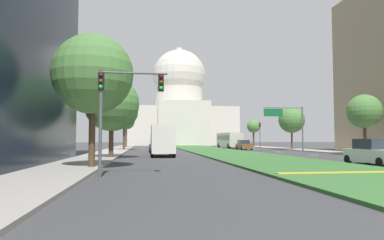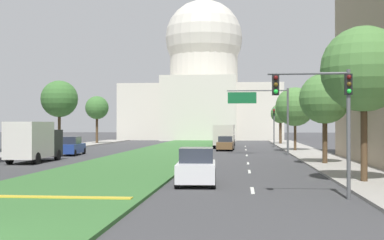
{
  "view_description": "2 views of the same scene",
  "coord_description": "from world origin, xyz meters",
  "px_view_note": "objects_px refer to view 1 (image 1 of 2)",
  "views": [
    {
      "loc": [
        -10.07,
        -7.67,
        1.83
      ],
      "look_at": [
        -1.32,
        56.33,
        5.44
      ],
      "focal_mm": 31.62,
      "sensor_mm": 36.0,
      "label": 1
    },
    {
      "loc": [
        7.98,
        -10.93,
        3.0
      ],
      "look_at": [
        1.85,
        51.07,
        3.54
      ],
      "focal_mm": 47.19,
      "sensor_mm": 36.0,
      "label": 2
    }
  ],
  "objects_px": {
    "street_tree_right_far": "(292,120)",
    "sedan_distant": "(244,145)",
    "overhead_guide_sign": "(288,119)",
    "street_tree_left_near": "(93,74)",
    "street_tree_right_mid": "(364,111)",
    "capitol_building": "(179,109)",
    "sedan_lead_stopped": "(373,153)",
    "street_tree_left_distant": "(126,121)",
    "street_tree_left_mid": "(112,104)",
    "street_tree_right_distant": "(253,127)",
    "sedan_midblock": "(157,146)",
    "street_tree_left_far": "(124,113)",
    "city_bus": "(229,139)",
    "traffic_light_far_right": "(260,131)",
    "traffic_light_near_left": "(119,98)",
    "box_truck_delivery": "(162,140)"
  },
  "relations": [
    {
      "from": "street_tree_right_far",
      "to": "sedan_distant",
      "type": "bearing_deg",
      "value": 167.9
    },
    {
      "from": "overhead_guide_sign",
      "to": "street_tree_left_near",
      "type": "height_order",
      "value": "street_tree_left_near"
    },
    {
      "from": "street_tree_left_near",
      "to": "street_tree_right_mid",
      "type": "relative_size",
      "value": 1.22
    },
    {
      "from": "street_tree_right_far",
      "to": "capitol_building",
      "type": "bearing_deg",
      "value": 105.71
    },
    {
      "from": "sedan_lead_stopped",
      "to": "street_tree_left_distant",
      "type": "bearing_deg",
      "value": 111.5
    },
    {
      "from": "street_tree_left_near",
      "to": "street_tree_left_mid",
      "type": "height_order",
      "value": "street_tree_left_near"
    },
    {
      "from": "overhead_guide_sign",
      "to": "street_tree_right_far",
      "type": "bearing_deg",
      "value": 61.71
    },
    {
      "from": "street_tree_left_near",
      "to": "street_tree_left_mid",
      "type": "bearing_deg",
      "value": 89.8
    },
    {
      "from": "street_tree_right_mid",
      "to": "street_tree_right_distant",
      "type": "bearing_deg",
      "value": 90.53
    },
    {
      "from": "sedan_lead_stopped",
      "to": "street_tree_right_far",
      "type": "bearing_deg",
      "value": 75.47
    },
    {
      "from": "street_tree_left_mid",
      "to": "street_tree_left_distant",
      "type": "distance_m",
      "value": 40.06
    },
    {
      "from": "street_tree_right_distant",
      "to": "sedan_midblock",
      "type": "relative_size",
      "value": 1.3
    },
    {
      "from": "street_tree_left_near",
      "to": "street_tree_right_far",
      "type": "distance_m",
      "value": 41.86
    },
    {
      "from": "overhead_guide_sign",
      "to": "sedan_midblock",
      "type": "xyz_separation_m",
      "value": [
        -18.76,
        -1.77,
        -3.82
      ]
    },
    {
      "from": "street_tree_left_far",
      "to": "city_bus",
      "type": "xyz_separation_m",
      "value": [
        19.23,
        8.68,
        -4.23
      ]
    },
    {
      "from": "capitol_building",
      "to": "sedan_lead_stopped",
      "type": "relative_size",
      "value": 7.43
    },
    {
      "from": "capitol_building",
      "to": "traffic_light_far_right",
      "type": "bearing_deg",
      "value": -72.21
    },
    {
      "from": "traffic_light_near_left",
      "to": "box_truck_delivery",
      "type": "relative_size",
      "value": 0.81
    },
    {
      "from": "traffic_light_near_left",
      "to": "sedan_lead_stopped",
      "type": "xyz_separation_m",
      "value": [
        17.11,
        5.2,
        -2.95
      ]
    },
    {
      "from": "street_tree_right_mid",
      "to": "sedan_midblock",
      "type": "distance_m",
      "value": 25.04
    },
    {
      "from": "capitol_building",
      "to": "street_tree_left_far",
      "type": "height_order",
      "value": "capitol_building"
    },
    {
      "from": "traffic_light_near_left",
      "to": "traffic_light_far_right",
      "type": "xyz_separation_m",
      "value": [
        23.61,
        47.51,
        -0.48
      ]
    },
    {
      "from": "city_bus",
      "to": "street_tree_left_mid",
      "type": "bearing_deg",
      "value": -121.61
    },
    {
      "from": "city_bus",
      "to": "sedan_lead_stopped",
      "type": "bearing_deg",
      "value": -90.0
    },
    {
      "from": "sedan_lead_stopped",
      "to": "street_tree_left_near",
      "type": "bearing_deg",
      "value": -178.12
    },
    {
      "from": "traffic_light_far_right",
      "to": "street_tree_left_near",
      "type": "xyz_separation_m",
      "value": [
        -25.54,
        -42.93,
        2.47
      ]
    },
    {
      "from": "street_tree_left_near",
      "to": "sedan_distant",
      "type": "height_order",
      "value": "street_tree_left_near"
    },
    {
      "from": "sedan_distant",
      "to": "city_bus",
      "type": "xyz_separation_m",
      "value": [
        -0.4,
        8.47,
        0.99
      ]
    },
    {
      "from": "sedan_midblock",
      "to": "street_tree_right_far",
      "type": "bearing_deg",
      "value": 20.93
    },
    {
      "from": "traffic_light_far_right",
      "to": "street_tree_right_distant",
      "type": "distance_m",
      "value": 8.81
    },
    {
      "from": "street_tree_right_mid",
      "to": "overhead_guide_sign",
      "type": "bearing_deg",
      "value": 108.57
    },
    {
      "from": "capitol_building",
      "to": "city_bus",
      "type": "distance_m",
      "value": 40.54
    },
    {
      "from": "box_truck_delivery",
      "to": "street_tree_left_distant",
      "type": "bearing_deg",
      "value": 98.87
    },
    {
      "from": "traffic_light_near_left",
      "to": "street_tree_right_distant",
      "type": "xyz_separation_m",
      "value": [
        25.1,
        56.1,
        0.76
      ]
    },
    {
      "from": "street_tree_right_mid",
      "to": "sedan_midblock",
      "type": "bearing_deg",
      "value": 156.49
    },
    {
      "from": "street_tree_left_near",
      "to": "street_tree_right_far",
      "type": "relative_size",
      "value": 1.16
    },
    {
      "from": "traffic_light_far_right",
      "to": "street_tree_left_distant",
      "type": "relative_size",
      "value": 0.71
    },
    {
      "from": "street_tree_right_distant",
      "to": "sedan_lead_stopped",
      "type": "height_order",
      "value": "street_tree_right_distant"
    },
    {
      "from": "street_tree_right_distant",
      "to": "overhead_guide_sign",
      "type": "bearing_deg",
      "value": -97.64
    },
    {
      "from": "traffic_light_near_left",
      "to": "street_tree_right_mid",
      "type": "relative_size",
      "value": 0.77
    },
    {
      "from": "street_tree_right_mid",
      "to": "street_tree_left_far",
      "type": "distance_m",
      "value": 34.01
    },
    {
      "from": "street_tree_left_mid",
      "to": "sedan_lead_stopped",
      "type": "relative_size",
      "value": 1.81
    },
    {
      "from": "traffic_light_near_left",
      "to": "traffic_light_far_right",
      "type": "distance_m",
      "value": 53.05
    },
    {
      "from": "traffic_light_near_left",
      "to": "street_tree_right_far",
      "type": "distance_m",
      "value": 44.33
    },
    {
      "from": "street_tree_right_far",
      "to": "box_truck_delivery",
      "type": "distance_m",
      "value": 28.72
    },
    {
      "from": "traffic_light_near_left",
      "to": "street_tree_right_mid",
      "type": "xyz_separation_m",
      "value": [
        25.46,
        18.01,
        1.09
      ]
    },
    {
      "from": "capitol_building",
      "to": "box_truck_delivery",
      "type": "xyz_separation_m",
      "value": [
        -8.37,
        -67.1,
        -9.34
      ]
    },
    {
      "from": "street_tree_right_mid",
      "to": "traffic_light_near_left",
      "type": "bearing_deg",
      "value": -144.72
    },
    {
      "from": "street_tree_left_far",
      "to": "traffic_light_far_right",
      "type": "bearing_deg",
      "value": 20.51
    },
    {
      "from": "sedan_lead_stopped",
      "to": "sedan_distant",
      "type": "relative_size",
      "value": 0.95
    }
  ]
}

